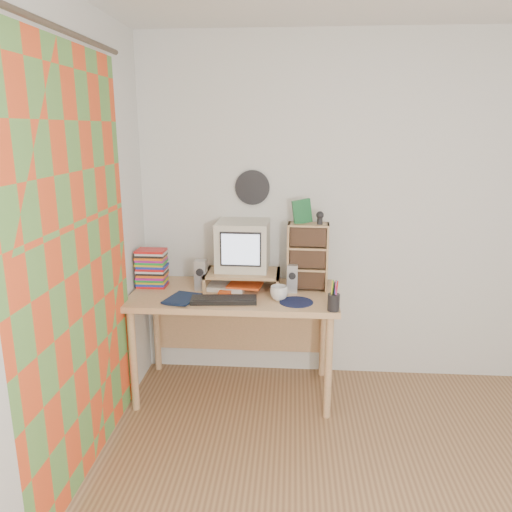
% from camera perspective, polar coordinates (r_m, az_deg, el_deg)
% --- Properties ---
extents(back_wall, '(3.50, 0.00, 3.50)m').
position_cam_1_polar(back_wall, '(3.71, 14.13, 4.75)').
color(back_wall, silver).
rests_on(back_wall, floor).
extents(left_wall, '(0.00, 3.50, 3.50)m').
position_cam_1_polar(left_wall, '(2.25, -25.66, -2.48)').
color(left_wall, silver).
rests_on(left_wall, floor).
extents(curtain, '(0.00, 2.20, 2.20)m').
position_cam_1_polar(curtain, '(2.66, -19.67, -1.61)').
color(curtain, '#EA4C21').
rests_on(curtain, left_wall).
extents(wall_disc, '(0.25, 0.02, 0.25)m').
position_cam_1_polar(wall_disc, '(3.62, -0.42, 7.83)').
color(wall_disc, black).
rests_on(wall_disc, back_wall).
extents(desk, '(1.40, 0.70, 0.75)m').
position_cam_1_polar(desk, '(3.54, -2.39, -5.90)').
color(desk, tan).
rests_on(desk, floor).
extents(monitor_riser, '(0.52, 0.30, 0.12)m').
position_cam_1_polar(monitor_riser, '(3.50, -1.55, -2.21)').
color(monitor_riser, tan).
rests_on(monitor_riser, desk).
extents(crt_monitor, '(0.37, 0.37, 0.34)m').
position_cam_1_polar(crt_monitor, '(3.50, -1.55, 1.11)').
color(crt_monitor, beige).
rests_on(crt_monitor, monitor_riser).
extents(speaker_left, '(0.08, 0.08, 0.21)m').
position_cam_1_polar(speaker_left, '(3.49, -6.31, -2.16)').
color(speaker_left, '#9E9FA3').
rests_on(speaker_left, desk).
extents(speaker_right, '(0.07, 0.07, 0.19)m').
position_cam_1_polar(speaker_right, '(3.43, 4.15, -2.56)').
color(speaker_right, '#9E9FA3').
rests_on(speaker_right, desk).
extents(keyboard, '(0.44, 0.18, 0.03)m').
position_cam_1_polar(keyboard, '(3.25, -3.68, -5.03)').
color(keyboard, black).
rests_on(keyboard, desk).
extents(dvd_stack, '(0.20, 0.15, 0.29)m').
position_cam_1_polar(dvd_stack, '(3.60, -11.83, -1.23)').
color(dvd_stack, brown).
rests_on(dvd_stack, desk).
extents(cd_rack, '(0.29, 0.17, 0.47)m').
position_cam_1_polar(cd_rack, '(3.47, 5.94, -0.08)').
color(cd_rack, tan).
rests_on(cd_rack, desk).
extents(mug, '(0.12, 0.12, 0.09)m').
position_cam_1_polar(mug, '(3.28, 2.66, -4.23)').
color(mug, silver).
rests_on(mug, desk).
extents(diary, '(0.26, 0.22, 0.04)m').
position_cam_1_polar(diary, '(3.35, -9.80, -4.47)').
color(diary, '#101E3C').
rests_on(diary, desk).
extents(mousepad, '(0.25, 0.25, 0.00)m').
position_cam_1_polar(mousepad, '(3.26, 4.62, -5.26)').
color(mousepad, black).
rests_on(mousepad, desk).
extents(pen_cup, '(0.08, 0.08, 0.15)m').
position_cam_1_polar(pen_cup, '(3.12, 8.87, -4.89)').
color(pen_cup, black).
rests_on(pen_cup, desk).
extents(papers, '(0.29, 0.23, 0.04)m').
position_cam_1_polar(papers, '(3.51, -2.53, -3.49)').
color(papers, silver).
rests_on(papers, desk).
extents(red_box, '(0.09, 0.06, 0.04)m').
position_cam_1_polar(red_box, '(3.34, -3.62, -4.38)').
color(red_box, '#BE3F14').
rests_on(red_box, desk).
extents(game_box, '(0.13, 0.07, 0.16)m').
position_cam_1_polar(game_box, '(3.41, 5.28, 5.09)').
color(game_box, '#1A5B2F').
rests_on(game_box, cd_rack).
extents(webcam, '(0.05, 0.05, 0.09)m').
position_cam_1_polar(webcam, '(3.39, 7.32, 4.35)').
color(webcam, black).
rests_on(webcam, cd_rack).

